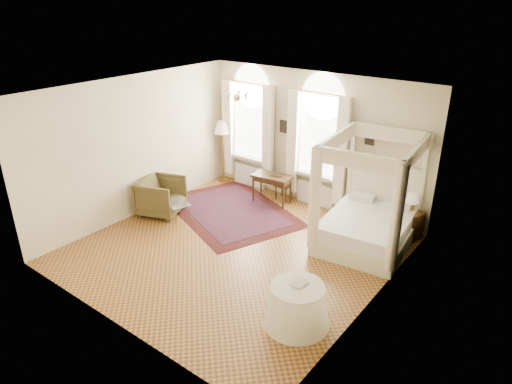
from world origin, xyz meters
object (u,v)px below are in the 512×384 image
(side_table, at_px, (297,306))
(stool, at_px, (284,186))
(floor_lamp, at_px, (222,130))
(writing_desk, at_px, (272,179))
(coffee_table, at_px, (177,204))
(armchair, at_px, (161,196))
(canopy_bed, at_px, (367,222))
(nightstand, at_px, (410,224))

(side_table, bearing_deg, stool, 126.68)
(stool, distance_m, floor_lamp, 2.35)
(writing_desk, distance_m, coffee_table, 2.47)
(armchair, height_order, side_table, armchair)
(armchair, bearing_deg, canopy_bed, -91.03)
(side_table, bearing_deg, canopy_bed, 94.16)
(stool, bearing_deg, armchair, -127.18)
(canopy_bed, distance_m, floor_lamp, 4.94)
(armchair, bearing_deg, floor_lamp, -16.39)
(coffee_table, relative_size, side_table, 0.73)
(floor_lamp, bearing_deg, writing_desk, -10.06)
(canopy_bed, height_order, armchair, canopy_bed)
(coffee_table, bearing_deg, armchair, 178.29)
(nightstand, height_order, side_table, side_table)
(armchair, bearing_deg, coffee_table, -112.22)
(armchair, bearing_deg, stool, -57.69)
(canopy_bed, height_order, nightstand, canopy_bed)
(canopy_bed, height_order, writing_desk, canopy_bed)
(canopy_bed, height_order, stool, canopy_bed)
(nightstand, relative_size, stool, 1.39)
(canopy_bed, bearing_deg, writing_desk, 169.46)
(armchair, relative_size, floor_lamp, 0.57)
(canopy_bed, xyz_separation_m, stool, (-2.70, 0.87, -0.16))
(armchair, height_order, coffee_table, armchair)
(coffee_table, xyz_separation_m, side_table, (4.23, -1.41, -0.05))
(canopy_bed, relative_size, side_table, 2.20)
(canopy_bed, relative_size, nightstand, 3.72)
(stool, height_order, armchair, armchair)
(writing_desk, xyz_separation_m, stool, (0.15, 0.34, -0.25))
(armchair, bearing_deg, writing_desk, -59.57)
(floor_lamp, relative_size, side_table, 1.63)
(canopy_bed, relative_size, floor_lamp, 1.34)
(floor_lamp, distance_m, side_table, 6.44)
(coffee_table, bearing_deg, stool, 62.38)
(stool, bearing_deg, coffee_table, -117.62)
(side_table, bearing_deg, writing_desk, 130.58)
(writing_desk, bearing_deg, canopy_bed, -10.54)
(nightstand, bearing_deg, floor_lamp, 180.00)
(armchair, relative_size, side_table, 0.93)
(canopy_bed, bearing_deg, coffee_table, -157.75)
(armchair, distance_m, coffee_table, 0.58)
(canopy_bed, relative_size, writing_desk, 2.27)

